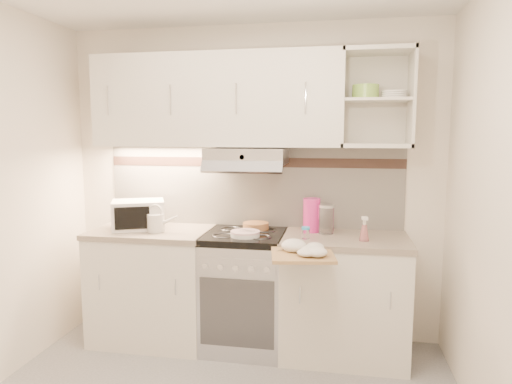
# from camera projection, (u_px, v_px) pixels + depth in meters

# --- Properties ---
(room_shell) EXTENTS (3.04, 2.84, 2.52)m
(room_shell) POSITION_uv_depth(u_px,v_px,m) (219.00, 138.00, 2.65)
(room_shell) COLOR silver
(room_shell) RESTS_ON ground
(base_cabinet_left) EXTENTS (0.90, 0.60, 0.86)m
(base_cabinet_left) POSITION_uv_depth(u_px,v_px,m) (153.00, 287.00, 3.65)
(base_cabinet_left) COLOR silver
(base_cabinet_left) RESTS_ON ground
(worktop_left) EXTENTS (0.92, 0.62, 0.04)m
(worktop_left) POSITION_uv_depth(u_px,v_px,m) (152.00, 232.00, 3.60)
(worktop_left) COLOR gray
(worktop_left) RESTS_ON base_cabinet_left
(base_cabinet_right) EXTENTS (0.90, 0.60, 0.86)m
(base_cabinet_right) POSITION_uv_depth(u_px,v_px,m) (344.00, 299.00, 3.39)
(base_cabinet_right) COLOR silver
(base_cabinet_right) RESTS_ON ground
(worktop_right) EXTENTS (0.92, 0.62, 0.04)m
(worktop_right) POSITION_uv_depth(u_px,v_px,m) (345.00, 240.00, 3.33)
(worktop_right) COLOR gray
(worktop_right) RESTS_ON base_cabinet_right
(electric_range) EXTENTS (0.60, 0.60, 0.90)m
(electric_range) POSITION_uv_depth(u_px,v_px,m) (245.00, 290.00, 3.52)
(electric_range) COLOR #B7B7BC
(electric_range) RESTS_ON ground
(microwave) EXTENTS (0.48, 0.43, 0.22)m
(microwave) POSITION_uv_depth(u_px,v_px,m) (138.00, 215.00, 3.61)
(microwave) COLOR white
(microwave) RESTS_ON worktop_left
(watering_can) EXTENTS (0.25, 0.13, 0.21)m
(watering_can) POSITION_uv_depth(u_px,v_px,m) (157.00, 222.00, 3.49)
(watering_can) COLOR silver
(watering_can) RESTS_ON worktop_left
(plate_stack) EXTENTS (0.22, 0.22, 0.05)m
(plate_stack) POSITION_uv_depth(u_px,v_px,m) (245.00, 234.00, 3.34)
(plate_stack) COLOR silver
(plate_stack) RESTS_ON electric_range
(bread_loaf) EXTENTS (0.20, 0.20, 0.05)m
(bread_loaf) POSITION_uv_depth(u_px,v_px,m) (256.00, 226.00, 3.60)
(bread_loaf) COLOR olive
(bread_loaf) RESTS_ON electric_range
(pink_pitcher) EXTENTS (0.14, 0.13, 0.26)m
(pink_pitcher) POSITION_uv_depth(u_px,v_px,m) (312.00, 215.00, 3.49)
(pink_pitcher) COLOR #DC2786
(pink_pitcher) RESTS_ON worktop_right
(glass_jar) EXTENTS (0.12, 0.12, 0.22)m
(glass_jar) POSITION_uv_depth(u_px,v_px,m) (326.00, 219.00, 3.42)
(glass_jar) COLOR silver
(glass_jar) RESTS_ON worktop_right
(spice_jar) EXTENTS (0.06, 0.06, 0.09)m
(spice_jar) POSITION_uv_depth(u_px,v_px,m) (306.00, 233.00, 3.27)
(spice_jar) COLOR white
(spice_jar) RESTS_ON worktop_right
(spray_bottle) EXTENTS (0.07, 0.07, 0.19)m
(spray_bottle) POSITION_uv_depth(u_px,v_px,m) (364.00, 231.00, 3.20)
(spray_bottle) COLOR pink
(spray_bottle) RESTS_ON worktop_right
(cutting_board) EXTENTS (0.45, 0.42, 0.02)m
(cutting_board) POSITION_uv_depth(u_px,v_px,m) (303.00, 255.00, 2.94)
(cutting_board) COLOR #A37255
(cutting_board) RESTS_ON base_cabinet_right
(dish_towel) EXTENTS (0.33, 0.29, 0.08)m
(dish_towel) POSITION_uv_depth(u_px,v_px,m) (307.00, 248.00, 2.93)
(dish_towel) COLOR white
(dish_towel) RESTS_ON cutting_board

